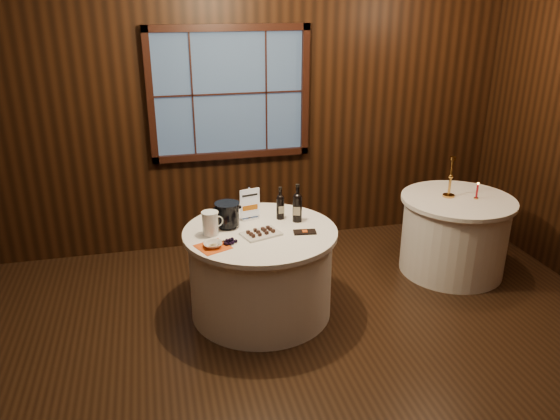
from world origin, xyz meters
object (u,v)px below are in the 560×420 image
object	(u,v)px
chocolate_plate	(261,233)
cracker_bowl	(213,245)
grape_bunch	(230,242)
red_candle	(477,192)
port_bottle_left	(280,205)
glass_pitcher	(210,223)
chocolate_box	(305,232)
brass_candlestick	(450,182)
ice_bucket	(227,214)
side_table	(454,234)
port_bottle_right	(297,205)
sign_stand	(250,208)
main_table	(261,271)

from	to	relation	value
chocolate_plate	cracker_bowl	world-z (taller)	chocolate_plate
chocolate_plate	grape_bunch	size ratio (longest dim) A/B	1.87
chocolate_plate	red_candle	world-z (taller)	red_candle
port_bottle_left	red_candle	xyz separation A→B (m)	(1.93, 0.04, -0.06)
glass_pitcher	cracker_bowl	xyz separation A→B (m)	(-0.01, -0.24, -0.08)
chocolate_plate	chocolate_box	distance (m)	0.36
brass_candlestick	ice_bucket	bearing A→B (deg)	-173.94
side_table	port_bottle_right	world-z (taller)	port_bottle_right
grape_bunch	cracker_bowl	distance (m)	0.14
sign_stand	brass_candlestick	world-z (taller)	brass_candlestick
port_bottle_left	grape_bunch	size ratio (longest dim) A/B	1.54
chocolate_plate	brass_candlestick	xyz separation A→B (m)	(1.94, 0.46, 0.13)
chocolate_box	brass_candlestick	xyz separation A→B (m)	(1.58, 0.50, 0.14)
chocolate_plate	grape_bunch	bearing A→B (deg)	-155.68
chocolate_plate	main_table	bearing A→B (deg)	82.52
chocolate_box	port_bottle_left	bearing A→B (deg)	117.10
grape_bunch	brass_candlestick	size ratio (longest dim) A/B	0.47
ice_bucket	port_bottle_left	bearing A→B (deg)	9.05
red_candle	ice_bucket	bearing A→B (deg)	-177.23
chocolate_box	side_table	bearing A→B (deg)	22.54
port_bottle_left	chocolate_plate	size ratio (longest dim) A/B	0.82
chocolate_plate	brass_candlestick	world-z (taller)	brass_candlestick
grape_bunch	sign_stand	bearing A→B (deg)	62.83
red_candle	grape_bunch	bearing A→B (deg)	-169.23
glass_pitcher	red_candle	distance (m)	2.57
port_bottle_right	red_candle	size ratio (longest dim) A/B	2.05
chocolate_plate	glass_pitcher	world-z (taller)	glass_pitcher
port_bottle_right	glass_pitcher	size ratio (longest dim) A/B	1.70
main_table	port_bottle_right	world-z (taller)	port_bottle_right
main_table	ice_bucket	bearing A→B (deg)	152.78
side_table	grape_bunch	distance (m)	2.37
port_bottle_left	red_candle	world-z (taller)	port_bottle_left
cracker_bowl	brass_candlestick	world-z (taller)	brass_candlestick
sign_stand	cracker_bowl	size ratio (longest dim) A/B	2.01
port_bottle_right	chocolate_plate	size ratio (longest dim) A/B	0.96
port_bottle_right	cracker_bowl	size ratio (longest dim) A/B	2.33
brass_candlestick	port_bottle_right	bearing A→B (deg)	-171.04
cracker_bowl	brass_candlestick	xyz separation A→B (m)	(2.35, 0.59, 0.12)
side_table	cracker_bowl	xyz separation A→B (m)	(-2.42, -0.53, 0.40)
ice_bucket	red_candle	distance (m)	2.41
side_table	brass_candlestick	distance (m)	0.53
red_candle	brass_candlestick	bearing A→B (deg)	153.16
chocolate_plate	glass_pitcher	distance (m)	0.41
port_bottle_left	chocolate_plate	world-z (taller)	port_bottle_left
red_candle	glass_pitcher	bearing A→B (deg)	-174.67
main_table	glass_pitcher	world-z (taller)	glass_pitcher
chocolate_plate	chocolate_box	bearing A→B (deg)	-7.16
side_table	cracker_bowl	bearing A→B (deg)	-167.60
sign_stand	port_bottle_left	world-z (taller)	same
glass_pitcher	cracker_bowl	bearing A→B (deg)	-108.79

